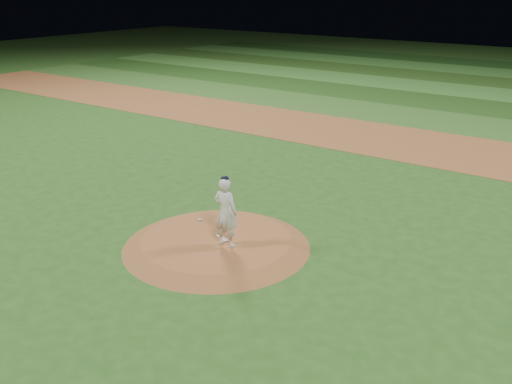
# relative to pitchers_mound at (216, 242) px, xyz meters

# --- Properties ---
(ground) EXTENTS (120.00, 120.00, 0.00)m
(ground) POSITION_rel_pitchers_mound_xyz_m (0.00, 0.00, -0.12)
(ground) COLOR #29571C
(ground) RESTS_ON ground
(infield_dirt_band) EXTENTS (70.00, 6.00, 0.02)m
(infield_dirt_band) POSITION_rel_pitchers_mound_xyz_m (0.00, 14.00, -0.12)
(infield_dirt_band) COLOR #93572D
(infield_dirt_band) RESTS_ON ground
(outfield_stripe_0) EXTENTS (70.00, 5.00, 0.02)m
(outfield_stripe_0) POSITION_rel_pitchers_mound_xyz_m (0.00, 19.50, -0.12)
(outfield_stripe_0) COLOR #356725
(outfield_stripe_0) RESTS_ON ground
(outfield_stripe_1) EXTENTS (70.00, 5.00, 0.02)m
(outfield_stripe_1) POSITION_rel_pitchers_mound_xyz_m (0.00, 24.50, -0.12)
(outfield_stripe_1) COLOR #234D18
(outfield_stripe_1) RESTS_ON ground
(outfield_stripe_2) EXTENTS (70.00, 5.00, 0.02)m
(outfield_stripe_2) POSITION_rel_pitchers_mound_xyz_m (0.00, 29.50, -0.12)
(outfield_stripe_2) COLOR #3B7D2D
(outfield_stripe_2) RESTS_ON ground
(outfield_stripe_3) EXTENTS (70.00, 5.00, 0.02)m
(outfield_stripe_3) POSITION_rel_pitchers_mound_xyz_m (0.00, 34.50, -0.12)
(outfield_stripe_3) COLOR #274F19
(outfield_stripe_3) RESTS_ON ground
(pitchers_mound) EXTENTS (5.50, 5.50, 0.25)m
(pitchers_mound) POSITION_rel_pitchers_mound_xyz_m (0.00, 0.00, 0.00)
(pitchers_mound) COLOR #9B5C30
(pitchers_mound) RESTS_ON ground
(pitching_rubber) EXTENTS (0.54, 0.31, 0.03)m
(pitching_rubber) POSITION_rel_pitchers_mound_xyz_m (0.13, 0.10, 0.14)
(pitching_rubber) COLOR white
(pitching_rubber) RESTS_ON pitchers_mound
(rosin_bag) EXTENTS (0.12, 0.12, 0.07)m
(rosin_bag) POSITION_rel_pitchers_mound_xyz_m (-1.27, 0.73, 0.16)
(rosin_bag) COLOR silver
(rosin_bag) RESTS_ON pitchers_mound
(pitcher_on_mound) EXTENTS (0.78, 0.55, 2.09)m
(pitcher_on_mound) POSITION_rel_pitchers_mound_xyz_m (0.51, -0.18, 1.15)
(pitcher_on_mound) COLOR white
(pitcher_on_mound) RESTS_ON pitchers_mound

